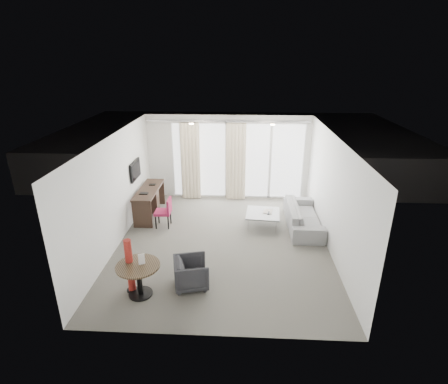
{
  "coord_description": "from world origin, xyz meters",
  "views": [
    {
      "loc": [
        0.42,
        -7.41,
        4.29
      ],
      "look_at": [
        0.0,
        0.6,
        1.1
      ],
      "focal_mm": 28.0,
      "sensor_mm": 36.0,
      "label": 1
    }
  ],
  "objects_px": {
    "tub_armchair": "(191,273)",
    "sofa": "(303,216)",
    "desk": "(150,202)",
    "coffee_table": "(263,219)",
    "rattan_chair_a": "(246,168)",
    "round_table": "(139,280)",
    "red_lamp": "(130,266)",
    "rattan_chair_b": "(283,173)",
    "desk_chair": "(163,212)"
  },
  "relations": [
    {
      "from": "round_table",
      "to": "desk",
      "type": "bearing_deg",
      "value": 101.04
    },
    {
      "from": "red_lamp",
      "to": "desk",
      "type": "bearing_deg",
      "value": 98.23
    },
    {
      "from": "rattan_chair_a",
      "to": "sofa",
      "type": "bearing_deg",
      "value": -54.86
    },
    {
      "from": "red_lamp",
      "to": "rattan_chair_a",
      "type": "distance_m",
      "value": 6.89
    },
    {
      "from": "desk",
      "to": "red_lamp",
      "type": "bearing_deg",
      "value": -81.77
    },
    {
      "from": "tub_armchair",
      "to": "rattan_chair_a",
      "type": "relative_size",
      "value": 0.72
    },
    {
      "from": "round_table",
      "to": "red_lamp",
      "type": "height_order",
      "value": "red_lamp"
    },
    {
      "from": "coffee_table",
      "to": "rattan_chair_b",
      "type": "xyz_separation_m",
      "value": [
        0.89,
        3.33,
        0.21
      ]
    },
    {
      "from": "tub_armchair",
      "to": "sofa",
      "type": "bearing_deg",
      "value": -57.2
    },
    {
      "from": "desk_chair",
      "to": "rattan_chair_a",
      "type": "relative_size",
      "value": 0.88
    },
    {
      "from": "desk",
      "to": "round_table",
      "type": "height_order",
      "value": "desk"
    },
    {
      "from": "red_lamp",
      "to": "coffee_table",
      "type": "distance_m",
      "value": 3.93
    },
    {
      "from": "round_table",
      "to": "rattan_chair_b",
      "type": "xyz_separation_m",
      "value": [
        3.36,
        6.31,
        0.08
      ]
    },
    {
      "from": "coffee_table",
      "to": "rattan_chair_a",
      "type": "relative_size",
      "value": 0.95
    },
    {
      "from": "coffee_table",
      "to": "sofa",
      "type": "height_order",
      "value": "sofa"
    },
    {
      "from": "desk_chair",
      "to": "tub_armchair",
      "type": "relative_size",
      "value": 1.21
    },
    {
      "from": "round_table",
      "to": "red_lamp",
      "type": "distance_m",
      "value": 0.32
    },
    {
      "from": "red_lamp",
      "to": "sofa",
      "type": "distance_m",
      "value": 4.73
    },
    {
      "from": "desk",
      "to": "round_table",
      "type": "xyz_separation_m",
      "value": [
        0.68,
        -3.51,
        -0.07
      ]
    },
    {
      "from": "tub_armchair",
      "to": "rattan_chair_a",
      "type": "xyz_separation_m",
      "value": [
        1.1,
        6.31,
        0.15
      ]
    },
    {
      "from": "round_table",
      "to": "rattan_chair_a",
      "type": "distance_m",
      "value": 6.94
    },
    {
      "from": "desk",
      "to": "sofa",
      "type": "bearing_deg",
      "value": -6.62
    },
    {
      "from": "round_table",
      "to": "coffee_table",
      "type": "xyz_separation_m",
      "value": [
        2.47,
        2.98,
        -0.13
      ]
    },
    {
      "from": "sofa",
      "to": "rattan_chair_a",
      "type": "xyz_separation_m",
      "value": [
        -1.49,
        3.62,
        0.15
      ]
    },
    {
      "from": "coffee_table",
      "to": "desk",
      "type": "bearing_deg",
      "value": 170.5
    },
    {
      "from": "desk",
      "to": "sofa",
      "type": "distance_m",
      "value": 4.25
    },
    {
      "from": "sofa",
      "to": "rattan_chair_b",
      "type": "xyz_separation_m",
      "value": [
        -0.18,
        3.29,
        0.1
      ]
    },
    {
      "from": "desk_chair",
      "to": "rattan_chair_b",
      "type": "distance_m",
      "value": 4.94
    },
    {
      "from": "desk_chair",
      "to": "rattan_chair_a",
      "type": "distance_m",
      "value": 4.39
    },
    {
      "from": "round_table",
      "to": "coffee_table",
      "type": "height_order",
      "value": "round_table"
    },
    {
      "from": "tub_armchair",
      "to": "rattan_chair_a",
      "type": "bearing_deg",
      "value": -23.19
    },
    {
      "from": "round_table",
      "to": "coffee_table",
      "type": "relative_size",
      "value": 0.95
    },
    {
      "from": "coffee_table",
      "to": "rattan_chair_a",
      "type": "height_order",
      "value": "rattan_chair_a"
    },
    {
      "from": "desk",
      "to": "sofa",
      "type": "xyz_separation_m",
      "value": [
        4.22,
        -0.49,
        -0.09
      ]
    },
    {
      "from": "round_table",
      "to": "tub_armchair",
      "type": "height_order",
      "value": "round_table"
    },
    {
      "from": "sofa",
      "to": "rattan_chair_a",
      "type": "bearing_deg",
      "value": 22.44
    },
    {
      "from": "coffee_table",
      "to": "tub_armchair",
      "type": "bearing_deg",
      "value": -119.94
    },
    {
      "from": "coffee_table",
      "to": "rattan_chair_a",
      "type": "bearing_deg",
      "value": 96.69
    },
    {
      "from": "red_lamp",
      "to": "coffee_table",
      "type": "height_order",
      "value": "red_lamp"
    },
    {
      "from": "red_lamp",
      "to": "coffee_table",
      "type": "bearing_deg",
      "value": 47.12
    },
    {
      "from": "round_table",
      "to": "sofa",
      "type": "bearing_deg",
      "value": 40.49
    },
    {
      "from": "desk",
      "to": "rattan_chair_b",
      "type": "bearing_deg",
      "value": 34.74
    },
    {
      "from": "round_table",
      "to": "desk_chair",
      "type": "bearing_deg",
      "value": 93.28
    },
    {
      "from": "rattan_chair_b",
      "to": "desk_chair",
      "type": "bearing_deg",
      "value": -125.72
    },
    {
      "from": "rattan_chair_b",
      "to": "rattan_chair_a",
      "type": "bearing_deg",
      "value": 175.78
    },
    {
      "from": "red_lamp",
      "to": "tub_armchair",
      "type": "distance_m",
      "value": 1.18
    },
    {
      "from": "sofa",
      "to": "rattan_chair_b",
      "type": "relative_size",
      "value": 2.57
    },
    {
      "from": "rattan_chair_b",
      "to": "coffee_table",
      "type": "bearing_deg",
      "value": -95.28
    },
    {
      "from": "tub_armchair",
      "to": "coffee_table",
      "type": "distance_m",
      "value": 3.07
    },
    {
      "from": "round_table",
      "to": "rattan_chair_a",
      "type": "relative_size",
      "value": 0.9
    }
  ]
}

